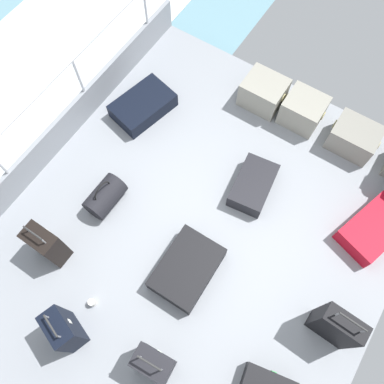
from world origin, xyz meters
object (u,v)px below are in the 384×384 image
cargo_crate_1 (303,110)px  suitcase_2 (187,269)px  paper_cup (92,303)px  suitcase_5 (253,185)px  suitcase_4 (336,326)px  suitcase_1 (143,106)px  suitcase_3 (64,330)px  duffel_bag (105,196)px  cargo_crate_0 (263,92)px  suitcase_7 (154,363)px  suitcase_8 (47,245)px  cargo_crate_2 (354,138)px  suitcase_6 (374,228)px

cargo_crate_1 → suitcase_2: 2.58m
paper_cup → suitcase_5: bearing=69.9°
suitcase_4 → suitcase_5: 1.83m
suitcase_1 → suitcase_3: (1.05, -2.76, 0.21)m
suitcase_5 → duffel_bag: duffel_bag is taller
cargo_crate_0 → duffel_bag: duffel_bag is taller
cargo_crate_1 → suitcase_5: 1.27m
cargo_crate_1 → duffel_bag: size_ratio=1.09×
cargo_crate_0 → cargo_crate_1: size_ratio=1.06×
suitcase_1 → suitcase_7: size_ratio=1.20×
suitcase_8 → duffel_bag: suitcase_8 is taller
suitcase_5 → cargo_crate_0: bearing=114.0°
cargo_crate_1 → suitcase_3: 3.89m
suitcase_7 → suitcase_8: bearing=168.6°
suitcase_3 → suitcase_1: bearing=110.7°
suitcase_3 → duffel_bag: bearing=114.0°
duffel_bag → paper_cup: size_ratio=5.01×
cargo_crate_2 → suitcase_4: bearing=-72.1°
suitcase_2 → suitcase_3: 1.42m
suitcase_3 → suitcase_4: suitcase_4 is taller
suitcase_4 → paper_cup: size_ratio=8.20×
suitcase_3 → suitcase_4: size_ratio=0.94×
cargo_crate_0 → suitcase_8: suitcase_8 is taller
cargo_crate_1 → suitcase_4: suitcase_4 is taller
suitcase_7 → paper_cup: suitcase_7 is taller
suitcase_1 → suitcase_5: 1.85m
suitcase_4 → suitcase_8: suitcase_4 is taller
cargo_crate_1 → cargo_crate_2: bearing=-0.6°
suitcase_2 → suitcase_4: size_ratio=1.00×
suitcase_8 → duffel_bag: 0.86m
suitcase_5 → suitcase_7: bearing=-86.4°
suitcase_2 → duffel_bag: 1.32m
cargo_crate_1 → suitcase_2: (-0.14, -2.58, -0.08)m
suitcase_1 → suitcase_2: suitcase_2 is taller
cargo_crate_0 → cargo_crate_2: size_ratio=0.95×
cargo_crate_1 → suitcase_1: (-1.86, -1.04, -0.09)m
cargo_crate_1 → paper_cup: (-0.83, -3.45, -0.15)m
suitcase_1 → paper_cup: 2.62m
cargo_crate_2 → suitcase_5: bearing=-121.1°
suitcase_4 → suitcase_5: suitcase_4 is taller
cargo_crate_0 → suitcase_3: suitcase_3 is taller
suitcase_6 → duffel_bag: bearing=-154.0°
suitcase_2 → suitcase_8: bearing=-155.5°
suitcase_2 → suitcase_4: bearing=10.1°
suitcase_6 → suitcase_3: bearing=-128.6°
cargo_crate_2 → suitcase_5: 1.47m
cargo_crate_0 → suitcase_3: size_ratio=0.75×
cargo_crate_2 → suitcase_2: bearing=-108.8°
cargo_crate_2 → suitcase_8: 3.96m
suitcase_6 → suitcase_8: size_ratio=1.27×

